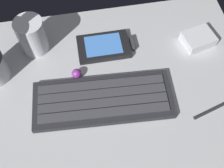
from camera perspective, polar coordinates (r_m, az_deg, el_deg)
The scene contains 7 objects.
ground_plane at distance 61.41cm, azimuth 0.04°, elevation -2.02°, with size 64.00×48.00×2.80cm.
keyboard at distance 58.79cm, azimuth -1.89°, elevation -3.23°, with size 29.64×12.83×1.70cm.
handheld_device at distance 66.23cm, azimuth -1.19°, elevation 7.67°, with size 12.83×7.66×1.50cm.
juice_cup at distance 66.37cm, azimuth -15.87°, elevation 9.26°, with size 6.40×6.40×8.50cm.
charger_block at distance 69.95cm, azimuth 17.11°, elevation 8.73°, with size 7.00×5.60×2.40cm, color silver.
trackball_mouse at distance 62.02cm, azimuth -7.20°, elevation 2.11°, with size 2.20×2.20×2.20cm, color purple.
stylus_pen at distance 62.06cm, azimuth 19.87°, elevation -4.74°, with size 0.70×0.70×9.50cm, color #26262B.
Camera 1 is at (-5.00, -28.10, 53.51)cm, focal length 45.00 mm.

